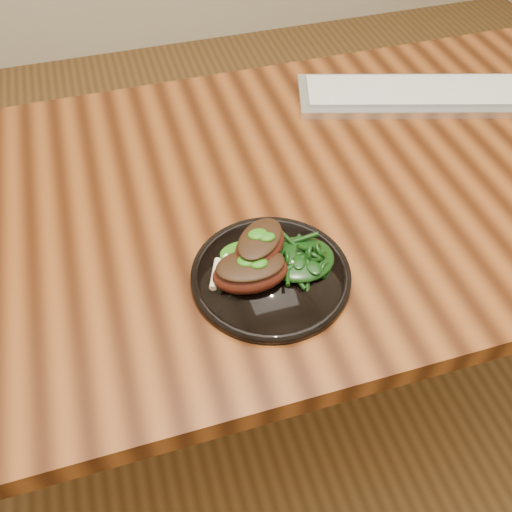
{
  "coord_description": "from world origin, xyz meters",
  "views": [
    {
      "loc": [
        -0.28,
        -0.72,
        1.42
      ],
      "look_at": [
        -0.12,
        -0.17,
        0.78
      ],
      "focal_mm": 40.0,
      "sensor_mm": 36.0,
      "label": 1
    }
  ],
  "objects_px": {
    "lamb_chop_front": "(250,271)",
    "greens_heap": "(300,256)",
    "plate": "(271,275)",
    "keyboard": "(415,94)",
    "desk": "(289,218)"
  },
  "relations": [
    {
      "from": "lamb_chop_front",
      "to": "greens_heap",
      "type": "height_order",
      "value": "lamb_chop_front"
    },
    {
      "from": "plate",
      "to": "keyboard",
      "type": "xyz_separation_m",
      "value": [
        0.44,
        0.38,
        0.0
      ]
    },
    {
      "from": "plate",
      "to": "keyboard",
      "type": "bearing_deg",
      "value": 40.92
    },
    {
      "from": "desk",
      "to": "keyboard",
      "type": "bearing_deg",
      "value": 28.74
    },
    {
      "from": "lamb_chop_front",
      "to": "keyboard",
      "type": "distance_m",
      "value": 0.61
    },
    {
      "from": "keyboard",
      "to": "plate",
      "type": "bearing_deg",
      "value": -139.08
    },
    {
      "from": "plate",
      "to": "desk",
      "type": "bearing_deg",
      "value": 62.55
    },
    {
      "from": "greens_heap",
      "to": "keyboard",
      "type": "xyz_separation_m",
      "value": [
        0.39,
        0.37,
        -0.02
      ]
    },
    {
      "from": "greens_heap",
      "to": "keyboard",
      "type": "distance_m",
      "value": 0.54
    },
    {
      "from": "keyboard",
      "to": "greens_heap",
      "type": "bearing_deg",
      "value": -136.13
    },
    {
      "from": "plate",
      "to": "greens_heap",
      "type": "xyz_separation_m",
      "value": [
        0.05,
        0.0,
        0.02
      ]
    },
    {
      "from": "plate",
      "to": "lamb_chop_front",
      "type": "height_order",
      "value": "lamb_chop_front"
    },
    {
      "from": "desk",
      "to": "lamb_chop_front",
      "type": "distance_m",
      "value": 0.27
    },
    {
      "from": "plate",
      "to": "keyboard",
      "type": "distance_m",
      "value": 0.58
    },
    {
      "from": "desk",
      "to": "plate",
      "type": "height_order",
      "value": "plate"
    }
  ]
}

